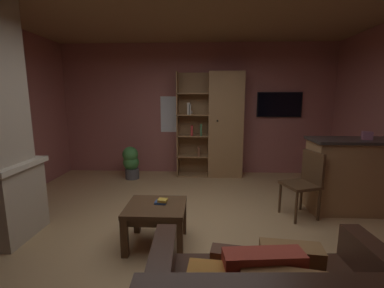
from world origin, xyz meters
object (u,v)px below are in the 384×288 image
at_px(bookshelf_cabinet, 221,126).
at_px(dining_chair, 305,180).
at_px(coffee_table, 156,213).
at_px(table_book_1, 163,200).
at_px(kitchen_bar_counter, 362,176).
at_px(wall_mounted_tv, 279,105).
at_px(table_book_0, 161,202).
at_px(potted_floor_plant, 131,162).
at_px(tissue_box, 367,136).

bearing_deg(bookshelf_cabinet, dining_chair, -61.07).
height_order(bookshelf_cabinet, coffee_table, bookshelf_cabinet).
bearing_deg(table_book_1, dining_chair, 22.33).
bearing_deg(dining_chair, kitchen_bar_counter, 12.75).
bearing_deg(wall_mounted_tv, table_book_1, -125.42).
bearing_deg(table_book_1, table_book_0, 170.05).
bearing_deg(wall_mounted_tv, potted_floor_plant, -170.59).
xyz_separation_m(bookshelf_cabinet, potted_floor_plant, (-1.84, -0.30, -0.72)).
relative_size(tissue_box, potted_floor_plant, 0.18).
distance_m(kitchen_bar_counter, wall_mounted_tv, 2.25).
bearing_deg(potted_floor_plant, coffee_table, -68.40).
bearing_deg(kitchen_bar_counter, coffee_table, -160.18).
xyz_separation_m(potted_floor_plant, wall_mounted_tv, (3.08, 0.51, 1.14)).
bearing_deg(table_book_1, coffee_table, -144.50).
distance_m(bookshelf_cabinet, wall_mounted_tv, 1.32).
relative_size(table_book_1, potted_floor_plant, 0.15).
distance_m(tissue_box, coffee_table, 3.06).
height_order(table_book_1, dining_chair, dining_chair).
xyz_separation_m(kitchen_bar_counter, table_book_0, (-2.77, -0.96, -0.06)).
bearing_deg(wall_mounted_tv, table_book_0, -125.75).
height_order(kitchen_bar_counter, table_book_1, kitchen_bar_counter).
bearing_deg(tissue_box, potted_floor_plant, 159.17).
xyz_separation_m(dining_chair, potted_floor_plant, (-2.90, 1.60, -0.17)).
height_order(kitchen_bar_counter, potted_floor_plant, kitchen_bar_counter).
relative_size(table_book_1, wall_mounted_tv, 0.11).
relative_size(tissue_box, coffee_table, 0.18).
bearing_deg(tissue_box, bookshelf_cabinet, 137.92).
height_order(tissue_box, dining_chair, tissue_box).
xyz_separation_m(dining_chair, wall_mounted_tv, (0.18, 2.11, 0.97)).
bearing_deg(coffee_table, table_book_0, 48.92).
bearing_deg(potted_floor_plant, table_book_0, -66.99).
height_order(potted_floor_plant, wall_mounted_tv, wall_mounted_tv).
height_order(table_book_0, wall_mounted_tv, wall_mounted_tv).
xyz_separation_m(bookshelf_cabinet, kitchen_bar_counter, (1.93, -1.70, -0.53)).
distance_m(potted_floor_plant, wall_mounted_tv, 3.32).
bearing_deg(dining_chair, wall_mounted_tv, 85.10).
distance_m(coffee_table, wall_mounted_tv, 3.79).
relative_size(kitchen_bar_counter, table_book_1, 14.93).
xyz_separation_m(tissue_box, table_book_1, (-2.73, -0.94, -0.62)).
distance_m(table_book_1, dining_chair, 2.02).
relative_size(tissue_box, table_book_0, 0.95).
xyz_separation_m(coffee_table, table_book_0, (0.05, 0.05, 0.10)).
height_order(coffee_table, table_book_0, table_book_0).
distance_m(coffee_table, potted_floor_plant, 2.60).
bearing_deg(bookshelf_cabinet, table_book_1, -106.99).
bearing_deg(wall_mounted_tv, bookshelf_cabinet, -170.31).
height_order(coffee_table, potted_floor_plant, potted_floor_plant).
xyz_separation_m(table_book_1, potted_floor_plant, (-1.03, 2.37, -0.15)).
distance_m(kitchen_bar_counter, potted_floor_plant, 4.04).
relative_size(table_book_1, dining_chair, 0.11).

